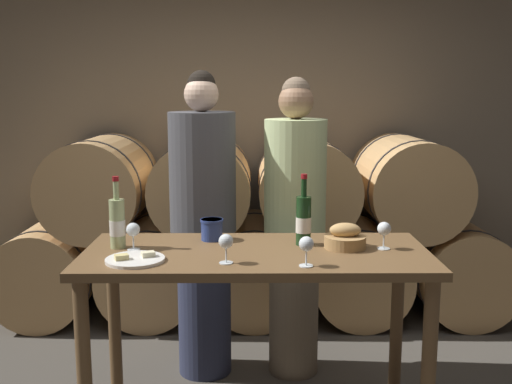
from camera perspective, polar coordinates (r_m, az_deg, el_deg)
The scene contains 14 objects.
stone_wall_back at distance 4.92m, azimuth -0.18°, elevation 9.05°, with size 10.00×0.12×3.20m.
barrel_stack at distance 4.45m, azimuth -0.14°, elevation -3.72°, with size 3.70×0.95×1.33m.
tasting_table at distance 2.80m, azimuth 0.02°, elevation -8.32°, with size 1.58×0.69×0.93m.
person_left at distance 3.45m, azimuth -5.04°, elevation -3.14°, with size 0.38×0.38×1.77m.
person_right at distance 3.45m, azimuth 3.70°, elevation -3.34°, with size 0.35×0.35×1.73m.
wine_bottle_red at distance 2.84m, azimuth 4.55°, elevation -2.69°, with size 0.07×0.07×0.34m.
wine_bottle_white at distance 2.85m, azimuth -13.07°, elevation -2.89°, with size 0.07×0.07×0.34m.
blue_crock at distance 2.94m, azimuth -4.23°, elevation -3.48°, with size 0.11×0.11×0.10m.
bread_basket at distance 2.82m, azimuth 8.48°, elevation -4.40°, with size 0.20×0.20×0.12m.
cheese_plate at distance 2.64m, azimuth -11.44°, elevation -6.30°, with size 0.26×0.26×0.04m.
wine_glass_far_left at distance 2.80m, azimuth -11.63°, elevation -3.64°, with size 0.06×0.06×0.13m.
wine_glass_left at distance 2.54m, azimuth -2.88°, elevation -4.83°, with size 0.06×0.06×0.13m.
wine_glass_center at distance 2.51m, azimuth 4.82°, elevation -5.07°, with size 0.06×0.06×0.13m.
wine_glass_right at distance 2.83m, azimuth 12.11°, elevation -3.55°, with size 0.06×0.06×0.13m.
Camera 1 is at (-0.02, -2.66, 1.66)m, focal length 42.00 mm.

